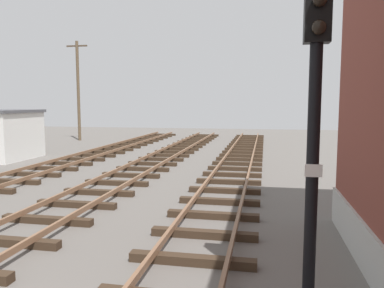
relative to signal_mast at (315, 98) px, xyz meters
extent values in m
cube|color=#38281C|center=(-2.03, 1.32, -3.10)|extent=(2.50, 0.24, 0.18)
cube|color=#38281C|center=(-2.03, 2.83, -3.10)|extent=(2.50, 0.24, 0.18)
cube|color=#38281C|center=(-2.03, 4.33, -3.10)|extent=(2.50, 0.24, 0.18)
cube|color=#38281C|center=(-2.03, 5.83, -3.10)|extent=(2.50, 0.24, 0.18)
cube|color=#38281C|center=(-2.03, 7.34, -3.10)|extent=(2.50, 0.24, 0.18)
cube|color=#38281C|center=(-2.03, 8.84, -3.10)|extent=(2.50, 0.24, 0.18)
cube|color=#38281C|center=(-2.03, 10.35, -3.10)|extent=(2.50, 0.24, 0.18)
cube|color=#38281C|center=(-2.03, 11.85, -3.10)|extent=(2.50, 0.24, 0.18)
cube|color=#38281C|center=(-2.03, 13.36, -3.10)|extent=(2.50, 0.24, 0.18)
cube|color=#38281C|center=(-2.03, 14.86, -3.10)|extent=(2.50, 0.24, 0.18)
cube|color=#38281C|center=(-2.03, 16.37, -3.10)|extent=(2.50, 0.24, 0.18)
cube|color=#38281C|center=(-2.03, 17.87, -3.10)|extent=(2.50, 0.24, 0.18)
cube|color=#38281C|center=(-2.03, 19.37, -3.10)|extent=(2.50, 0.24, 0.18)
cube|color=#38281C|center=(-2.03, 20.88, -3.10)|extent=(2.50, 0.24, 0.18)
cube|color=#38281C|center=(-2.03, 22.38, -3.10)|extent=(2.50, 0.24, 0.18)
cube|color=#38281C|center=(-2.03, 23.89, -3.10)|extent=(2.50, 0.24, 0.18)
cube|color=#38281C|center=(-2.03, 25.39, -3.10)|extent=(2.50, 0.24, 0.18)
cube|color=#38281C|center=(-2.03, 26.90, -3.10)|extent=(2.50, 0.24, 0.18)
cube|color=#38281C|center=(-2.03, 28.40, -3.10)|extent=(2.50, 0.24, 0.18)
cube|color=#38281C|center=(-2.03, 29.90, -3.10)|extent=(2.50, 0.24, 0.18)
cube|color=#38281C|center=(-6.22, 1.53, -3.10)|extent=(2.50, 0.24, 0.18)
cube|color=#38281C|center=(-6.22, 3.11, -3.10)|extent=(2.50, 0.24, 0.18)
cube|color=#38281C|center=(-6.22, 4.68, -3.10)|extent=(2.50, 0.24, 0.18)
cube|color=#38281C|center=(-6.22, 6.25, -3.10)|extent=(2.50, 0.24, 0.18)
cube|color=#38281C|center=(-6.22, 7.83, -3.10)|extent=(2.50, 0.24, 0.18)
cube|color=#38281C|center=(-6.22, 9.40, -3.10)|extent=(2.50, 0.24, 0.18)
cube|color=#38281C|center=(-6.22, 10.98, -3.10)|extent=(2.50, 0.24, 0.18)
cube|color=#38281C|center=(-6.22, 12.55, -3.10)|extent=(2.50, 0.24, 0.18)
cube|color=#38281C|center=(-6.22, 14.13, -3.10)|extent=(2.50, 0.24, 0.18)
cube|color=#38281C|center=(-6.22, 15.70, -3.10)|extent=(2.50, 0.24, 0.18)
cube|color=#38281C|center=(-6.22, 17.28, -3.10)|extent=(2.50, 0.24, 0.18)
cube|color=#38281C|center=(-6.22, 18.85, -3.10)|extent=(2.50, 0.24, 0.18)
cube|color=#38281C|center=(-6.22, 20.42, -3.10)|extent=(2.50, 0.24, 0.18)
cube|color=#38281C|center=(-6.22, 22.00, -3.10)|extent=(2.50, 0.24, 0.18)
cube|color=#38281C|center=(-6.22, 23.57, -3.10)|extent=(2.50, 0.24, 0.18)
cube|color=#38281C|center=(-6.22, 25.15, -3.10)|extent=(2.50, 0.24, 0.18)
cube|color=#38281C|center=(-6.22, 26.72, -3.10)|extent=(2.50, 0.24, 0.18)
cube|color=#38281C|center=(-6.22, 28.30, -3.10)|extent=(2.50, 0.24, 0.18)
cube|color=#38281C|center=(-6.22, 29.87, -3.10)|extent=(2.50, 0.24, 0.18)
cube|color=#38281C|center=(-10.41, 7.34, -3.10)|extent=(2.50, 0.24, 0.18)
cube|color=#38281C|center=(-10.41, 8.84, -3.10)|extent=(2.50, 0.24, 0.18)
cube|color=#38281C|center=(-10.41, 10.35, -3.10)|extent=(2.50, 0.24, 0.18)
cube|color=#38281C|center=(-10.41, 11.85, -3.10)|extent=(2.50, 0.24, 0.18)
cube|color=#38281C|center=(-10.41, 13.36, -3.10)|extent=(2.50, 0.24, 0.18)
cube|color=#38281C|center=(-10.41, 14.86, -3.10)|extent=(2.50, 0.24, 0.18)
cube|color=#38281C|center=(-10.41, 16.37, -3.10)|extent=(2.50, 0.24, 0.18)
cube|color=#38281C|center=(-10.41, 17.87, -3.10)|extent=(2.50, 0.24, 0.18)
cube|color=#38281C|center=(-10.41, 19.37, -3.10)|extent=(2.50, 0.24, 0.18)
cube|color=#38281C|center=(-10.41, 20.88, -3.10)|extent=(2.50, 0.24, 0.18)
cube|color=#38281C|center=(-10.41, 22.38, -3.10)|extent=(2.50, 0.24, 0.18)
cube|color=#38281C|center=(-10.41, 23.89, -3.10)|extent=(2.50, 0.24, 0.18)
cube|color=#38281C|center=(-10.41, 25.39, -3.10)|extent=(2.50, 0.24, 0.18)
cube|color=#38281C|center=(-10.41, 26.90, -3.10)|extent=(2.50, 0.24, 0.18)
cube|color=#38281C|center=(-10.41, 28.40, -3.10)|extent=(2.50, 0.24, 0.18)
cube|color=#38281C|center=(-10.41, 29.90, -3.10)|extent=(2.50, 0.24, 0.18)
cylinder|color=black|center=(0.00, 0.02, -1.21)|extent=(0.18, 0.18, 3.96)
cube|color=black|center=(0.00, 0.02, 1.32)|extent=(0.36, 0.24, 1.10)
sphere|color=black|center=(0.00, -0.16, 0.95)|extent=(0.20, 0.20, 0.20)
cube|color=white|center=(0.00, -0.12, -1.01)|extent=(0.24, 0.03, 0.18)
cube|color=silver|center=(-14.99, 13.06, -1.89)|extent=(2.80, 3.60, 2.60)
cube|color=#4C4C51|center=(-14.99, 13.06, -0.51)|extent=(3.00, 3.80, 0.16)
cylinder|color=brown|center=(-16.03, 23.90, 0.91)|extent=(0.24, 0.24, 8.21)
cube|color=#4C3D2D|center=(-16.03, 23.90, 4.62)|extent=(1.80, 0.12, 0.12)
camera|label=1|loc=(-0.69, -5.63, -0.07)|focal=35.52mm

